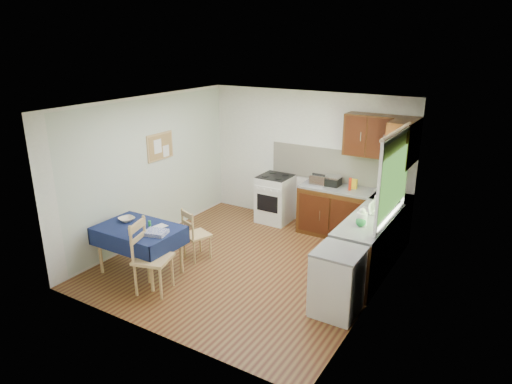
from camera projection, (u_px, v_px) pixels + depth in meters
The scene contains 33 objects.
floor at pixel (247, 264), 7.21m from camera, with size 4.20×4.20×0.00m, color #4C2314.
ceiling at pixel (246, 104), 6.41m from camera, with size 4.00×4.20×0.02m, color white.
wall_back at pixel (307, 159), 8.51m from camera, with size 4.00×0.02×2.50m, color white.
wall_front at pixel (147, 239), 5.11m from camera, with size 4.00×0.02×2.50m, color white.
wall_left at pixel (148, 170), 7.79m from camera, with size 0.02×4.20×2.50m, color silver.
wall_right at pixel (379, 214), 5.83m from camera, with size 0.02×4.20×2.50m, color white.
base_cabinets at pixel (359, 229), 7.43m from camera, with size 1.90×2.30×0.86m.
worktop_back at pixel (354, 191), 7.87m from camera, with size 1.90×0.60×0.04m, color slate.
worktop_right at pixel (370, 220), 6.62m from camera, with size 0.60×1.70×0.04m, color slate.
worktop_corner at pixel (392, 197), 7.56m from camera, with size 0.60×0.60×0.04m, color slate.
splashback at pixel (339, 166), 8.20m from camera, with size 2.70×0.02×0.60m, color #F3E7CE.
upper_cabinets at pixel (386, 139), 7.33m from camera, with size 1.20×0.85×0.70m.
stove at pixel (275, 198), 8.77m from camera, with size 0.60×0.61×0.92m.
window at pixel (395, 171), 6.28m from camera, with size 0.04×1.48×1.26m.
fridge at pixel (337, 282), 5.79m from camera, with size 0.58×0.60×0.89m.
corkboard at pixel (160, 147), 7.91m from camera, with size 0.04×0.62×0.47m.
dining_table at pixel (139, 234), 6.73m from camera, with size 1.23×0.84×0.75m.
chair_far at pixel (194, 233), 7.25m from camera, with size 0.47×0.47×0.84m.
chair_near at pixel (149, 255), 6.28m from camera, with size 0.57×0.57×1.04m.
toaster at pixel (318, 180), 8.05m from camera, with size 0.29×0.18×0.22m.
sandwich_press at pixel (332, 181), 8.09m from camera, with size 0.30×0.26×0.17m.
sauce_bottle at pixel (350, 184), 7.81m from camera, with size 0.05×0.05×0.22m, color red.
yellow_packet at pixel (353, 184), 7.92m from camera, with size 0.12×0.08×0.17m, color yellow.
dish_rack at pixel (373, 211), 6.84m from camera, with size 0.37×0.28×0.18m.
kettle at pixel (362, 218), 6.35m from camera, with size 0.15×0.15×0.25m.
cup at pixel (384, 193), 7.55m from camera, with size 0.12×0.12×0.09m, color white.
soap_bottle_a at pixel (378, 200), 6.87m from camera, with size 0.13×0.13×0.33m, color silver.
soap_bottle_b at pixel (382, 197), 7.22m from camera, with size 0.08×0.08×0.18m, color #1C3BA6.
soap_bottle_c at pixel (361, 220), 6.32m from camera, with size 0.15×0.15×0.19m, color #24863C.
plate_bowl at pixel (127, 219), 6.92m from camera, with size 0.23×0.23×0.06m, color beige.
book at pixel (156, 226), 6.74m from camera, with size 0.16×0.22×0.02m, color white.
spice_jar at pixel (150, 223), 6.73m from camera, with size 0.04×0.04×0.08m, color green.
tea_towel at pixel (156, 233), 6.45m from camera, with size 0.31×0.24×0.05m, color #2A3B9B.
Camera 1 is at (3.47, -5.47, 3.38)m, focal length 32.00 mm.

